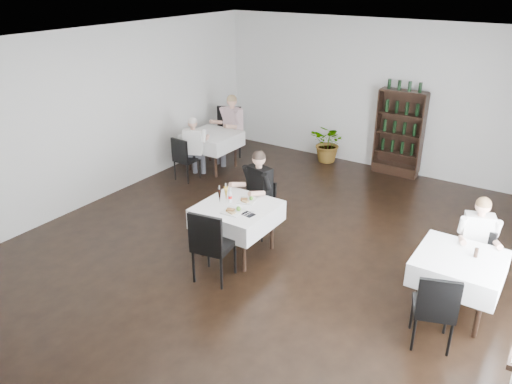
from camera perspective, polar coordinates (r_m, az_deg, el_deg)
room_shell at (r=6.67m, az=-0.17°, el=3.50°), size 9.00×9.00×9.00m
wine_shelf at (r=10.38m, az=16.03°, el=6.39°), size 0.90×0.28×1.75m
main_table at (r=7.18m, az=-2.17°, el=-2.60°), size 1.03×1.03×0.77m
left_table at (r=10.37m, az=-5.03°, el=5.92°), size 0.98×0.98×0.77m
right_table at (r=6.43m, az=22.16°, el=-8.04°), size 0.98×0.98×0.77m
potted_tree at (r=10.89m, az=8.36°, el=5.55°), size 0.84×0.76×0.84m
main_chair_far at (r=7.78m, az=0.61°, el=-1.42°), size 0.39×0.40×0.86m
main_chair_near at (r=6.56m, az=-5.22°, el=-5.74°), size 0.55×0.56×1.04m
left_chair_far at (r=10.86m, az=-3.22°, el=7.03°), size 0.69×0.69×1.15m
left_chair_near at (r=9.85m, az=-8.23°, el=4.04°), size 0.42×0.43×0.88m
right_chair_far at (r=6.99m, az=23.51°, el=-6.77°), size 0.49×0.49×0.87m
right_chair_near at (r=5.82m, az=19.78°, el=-12.20°), size 0.55×0.56×0.95m
diner_main at (r=7.58m, az=-0.06°, el=0.49°), size 0.58×0.62×1.39m
diner_left_far at (r=10.64m, az=-3.02°, el=7.76°), size 0.61×0.64×1.47m
diner_left_near at (r=9.88m, az=-7.05°, el=5.62°), size 0.57×0.60×1.27m
diner_right_far at (r=6.90m, az=24.00°, el=-4.85°), size 0.55×0.59×1.29m
plate_far at (r=7.22m, az=-1.07°, el=-0.96°), size 0.30×0.30×0.08m
plate_near at (r=6.91m, az=-2.60°, el=-2.18°), size 0.28×0.28×0.08m
pilsner_dark at (r=7.17m, az=-4.18°, el=-0.40°), size 0.06×0.06×0.27m
pilsner_lager at (r=7.22m, az=-3.45°, el=-0.17°), size 0.06×0.06×0.27m
coke_bottle at (r=7.19m, az=-2.97°, el=-0.48°), size 0.06×0.06×0.22m
napkin_cutlery at (r=6.85m, az=-0.89°, el=-2.55°), size 0.19×0.19×0.02m
pepper_mill at (r=6.40m, az=23.86°, el=-6.36°), size 0.05×0.05×0.11m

